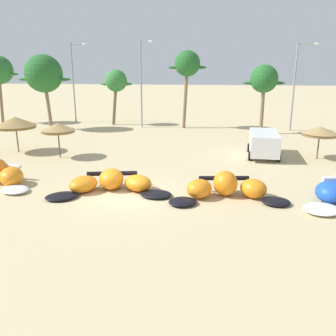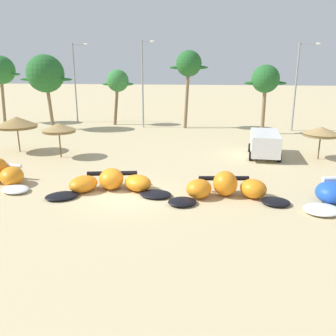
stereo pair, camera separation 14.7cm
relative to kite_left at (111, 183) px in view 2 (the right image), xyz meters
name	(u,v)px [view 2 (the right image)]	position (x,y,z in m)	size (l,w,h in m)	color
ground_plane	(127,195)	(1.03, -0.52, -0.44)	(260.00, 260.00, 0.00)	#C6B284
kite_left	(111,183)	(0.00, 0.00, 0.00)	(6.78, 3.85, 1.15)	black
kite_left_of_center	(226,188)	(6.23, -0.13, 0.06)	(6.33, 3.35, 1.31)	black
beach_umbrella_near_van	(17,122)	(-10.11, 7.91, 1.95)	(3.19, 3.19, 2.84)	brown
beach_umbrella_middle	(59,128)	(-6.04, 6.72, 1.80)	(2.53, 2.53, 2.59)	brown
beach_umbrella_near_palms	(321,131)	(13.08, 9.00, 1.63)	(2.59, 2.59, 2.42)	brown
parked_van	(265,142)	(9.18, 9.31, 0.65)	(2.44, 4.70, 1.84)	white
palm_leftmost	(1,71)	(-20.22, 22.06, 5.79)	(4.99, 3.33, 7.98)	#7F6647
palm_left	(45,74)	(-12.67, 18.32, 5.46)	(5.91, 3.94, 7.92)	#7F6647
palm_left_of_gap	(118,82)	(-6.16, 22.80, 4.56)	(3.81, 2.54, 6.39)	brown
palm_center_left	(189,65)	(2.18, 21.57, 6.40)	(4.16, 2.77, 8.38)	#7F6647
palm_center_right	(266,80)	(10.05, 19.07, 4.94)	(4.09, 2.73, 6.85)	#7F6647
lamppost_west	(76,79)	(-11.78, 24.19, 4.82)	(2.04, 0.24, 9.38)	gray
lamppost_west_center	(143,80)	(-2.77, 21.36, 4.77)	(1.51, 0.24, 9.40)	gray
lamppost_east_center	(298,82)	(13.64, 21.50, 4.65)	(2.17, 0.24, 9.02)	gray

